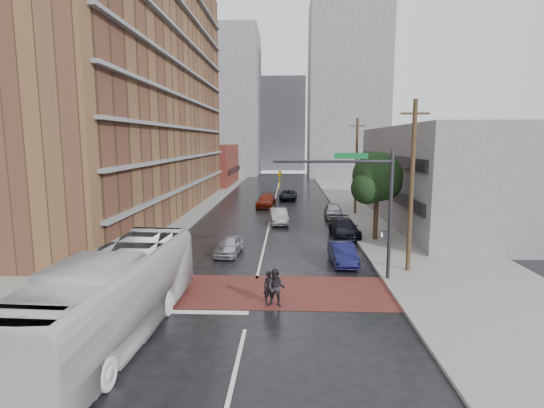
# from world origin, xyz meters

# --- Properties ---
(ground) EXTENTS (160.00, 160.00, 0.00)m
(ground) POSITION_xyz_m (0.00, 0.00, 0.00)
(ground) COLOR black
(ground) RESTS_ON ground
(crosswalk) EXTENTS (14.00, 5.00, 0.02)m
(crosswalk) POSITION_xyz_m (0.00, 0.50, 0.01)
(crosswalk) COLOR maroon
(crosswalk) RESTS_ON ground
(sidewalk_west) EXTENTS (9.00, 90.00, 0.15)m
(sidewalk_west) POSITION_xyz_m (-11.50, 25.00, 0.07)
(sidewalk_west) COLOR gray
(sidewalk_west) RESTS_ON ground
(sidewalk_east) EXTENTS (9.00, 90.00, 0.15)m
(sidewalk_east) POSITION_xyz_m (11.50, 25.00, 0.07)
(sidewalk_east) COLOR gray
(sidewalk_east) RESTS_ON ground
(apartment_block) EXTENTS (10.00, 44.00, 28.00)m
(apartment_block) POSITION_xyz_m (-14.00, 24.00, 14.00)
(apartment_block) COLOR brown
(apartment_block) RESTS_ON ground
(storefront_west) EXTENTS (8.00, 16.00, 7.00)m
(storefront_west) POSITION_xyz_m (-12.00, 54.00, 3.50)
(storefront_west) COLOR brown
(storefront_west) RESTS_ON ground
(building_east) EXTENTS (11.00, 26.00, 9.00)m
(building_east) POSITION_xyz_m (16.50, 20.00, 4.50)
(building_east) COLOR gray
(building_east) RESTS_ON ground
(distant_tower_west) EXTENTS (18.00, 16.00, 32.00)m
(distant_tower_west) POSITION_xyz_m (-14.00, 78.00, 16.00)
(distant_tower_west) COLOR gray
(distant_tower_west) RESTS_ON ground
(distant_tower_east) EXTENTS (16.00, 14.00, 36.00)m
(distant_tower_east) POSITION_xyz_m (14.00, 72.00, 18.00)
(distant_tower_east) COLOR gray
(distant_tower_east) RESTS_ON ground
(distant_tower_center) EXTENTS (12.00, 10.00, 24.00)m
(distant_tower_center) POSITION_xyz_m (0.00, 95.00, 12.00)
(distant_tower_center) COLOR gray
(distant_tower_center) RESTS_ON ground
(street_tree) EXTENTS (4.20, 4.10, 6.90)m
(street_tree) POSITION_xyz_m (8.52, 12.03, 4.73)
(street_tree) COLOR #332319
(street_tree) RESTS_ON ground
(signal_mast) EXTENTS (6.50, 0.30, 7.20)m
(signal_mast) POSITION_xyz_m (5.85, 2.50, 4.73)
(signal_mast) COLOR #2D2D33
(signal_mast) RESTS_ON ground
(utility_pole_near) EXTENTS (1.60, 0.26, 10.00)m
(utility_pole_near) POSITION_xyz_m (8.80, 4.00, 5.14)
(utility_pole_near) COLOR #473321
(utility_pole_near) RESTS_ON ground
(utility_pole_far) EXTENTS (1.60, 0.26, 10.00)m
(utility_pole_far) POSITION_xyz_m (8.80, 24.00, 5.14)
(utility_pole_far) COLOR #473321
(utility_pole_far) RESTS_ON ground
(transit_bus) EXTENTS (3.49, 12.65, 3.49)m
(transit_bus) POSITION_xyz_m (-5.02, -5.05, 1.75)
(transit_bus) COLOR silver
(transit_bus) RESTS_ON ground
(pedestrian_a) EXTENTS (0.65, 0.50, 1.59)m
(pedestrian_a) POSITION_xyz_m (0.87, -1.10, 0.80)
(pedestrian_a) COLOR black
(pedestrian_a) RESTS_ON ground
(pedestrian_b) EXTENTS (1.00, 0.85, 1.82)m
(pedestrian_b) POSITION_xyz_m (1.21, -1.50, 0.91)
(pedestrian_b) COLOR black
(pedestrian_b) RESTS_ON ground
(car_travel_a) EXTENTS (1.90, 3.90, 1.28)m
(car_travel_a) POSITION_xyz_m (-2.25, 7.57, 0.64)
(car_travel_a) COLOR #B7B8C0
(car_travel_a) RESTS_ON ground
(car_travel_b) EXTENTS (2.01, 4.48, 1.43)m
(car_travel_b) POSITION_xyz_m (0.86, 18.57, 0.71)
(car_travel_b) COLOR #B8BCC1
(car_travel_b) RESTS_ON ground
(car_travel_c) EXTENTS (2.40, 4.97, 1.39)m
(car_travel_c) POSITION_xyz_m (-0.85, 28.76, 0.70)
(car_travel_c) COLOR maroon
(car_travel_c) RESTS_ON ground
(suv_travel) EXTENTS (2.43, 4.72, 1.27)m
(suv_travel) POSITION_xyz_m (1.72, 34.90, 0.64)
(suv_travel) COLOR black
(suv_travel) RESTS_ON ground
(car_parked_near) EXTENTS (1.62, 4.09, 1.32)m
(car_parked_near) POSITION_xyz_m (5.20, 5.65, 0.66)
(car_parked_near) COLOR #121240
(car_parked_near) RESTS_ON ground
(car_parked_mid) EXTENTS (2.39, 5.04, 1.42)m
(car_parked_mid) POSITION_xyz_m (6.30, 13.50, 0.71)
(car_parked_mid) COLOR black
(car_parked_mid) RESTS_ON ground
(car_parked_far) EXTENTS (1.87, 4.34, 1.46)m
(car_parked_far) POSITION_xyz_m (6.30, 21.95, 0.73)
(car_parked_far) COLOR #A5A8AD
(car_parked_far) RESTS_ON ground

